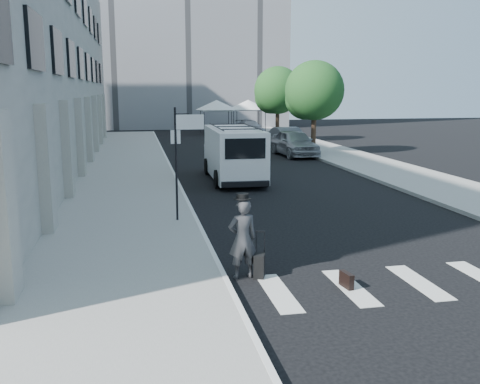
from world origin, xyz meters
name	(u,v)px	position (x,y,z in m)	size (l,w,h in m)	color
ground	(285,249)	(0.00, 0.00, 0.00)	(120.00, 120.00, 0.00)	black
sidewalk_left	(128,167)	(-4.25, 16.00, 0.07)	(4.50, 48.00, 0.15)	gray
sidewalk_right	(333,153)	(9.00, 20.00, 0.07)	(4.00, 56.00, 0.15)	gray
building_far	(182,15)	(2.00, 50.00, 12.50)	(22.00, 12.00, 25.00)	slate
sign_pole	(183,140)	(-2.36, 3.20, 2.65)	(1.03, 0.07, 3.50)	black
tree_near	(312,93)	(7.50, 20.15, 3.97)	(3.80, 3.83, 6.03)	black
tree_far	(276,92)	(7.50, 29.15, 3.97)	(3.80, 3.83, 6.03)	black
tent_left	(217,105)	(4.00, 38.00, 2.71)	(4.00, 4.00, 3.20)	black
tent_right	(248,105)	(7.20, 38.50, 2.71)	(4.00, 4.00, 3.20)	black
businessman	(242,239)	(-1.55, -1.96, 0.91)	(0.66, 0.44, 1.82)	#38383A
briefcase	(346,280)	(0.51, -3.00, 0.17)	(0.12, 0.44, 0.34)	black
suitcase	(259,265)	(-1.17, -2.00, 0.28)	(0.34, 0.43, 1.04)	black
cargo_van	(233,153)	(0.67, 11.22, 1.25)	(2.41, 6.51, 2.42)	white
parked_car_a	(294,143)	(6.15, 19.47, 0.84)	(1.99, 4.95, 1.69)	#929499
parked_car_b	(288,139)	(6.80, 23.09, 0.78)	(1.65, 4.72, 1.56)	slate
parked_car_c	(250,128)	(6.80, 35.84, 0.67)	(1.87, 4.59, 1.33)	#A5A6AD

